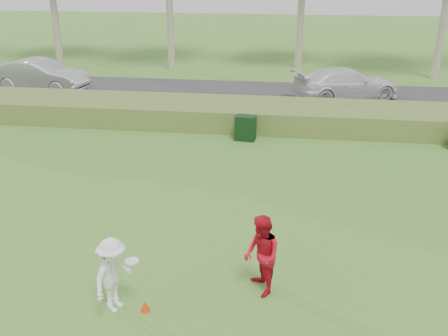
# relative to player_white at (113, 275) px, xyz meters

# --- Properties ---
(ground) EXTENTS (120.00, 120.00, 0.00)m
(ground) POSITION_rel_player_white_xyz_m (1.56, 0.45, -0.79)
(ground) COLOR #3D7326
(ground) RESTS_ON ground
(reed_strip) EXTENTS (80.00, 3.00, 0.90)m
(reed_strip) POSITION_rel_player_white_xyz_m (1.56, 12.45, -0.34)
(reed_strip) COLOR #4F6A2A
(reed_strip) RESTS_ON ground
(park_road) EXTENTS (80.00, 6.00, 0.06)m
(park_road) POSITION_rel_player_white_xyz_m (1.56, 17.45, -0.76)
(park_road) COLOR #2D2D2D
(park_road) RESTS_ON ground
(player_white) EXTENTS (0.97, 1.15, 1.58)m
(player_white) POSITION_rel_player_white_xyz_m (0.00, 0.00, 0.00)
(player_white) COLOR white
(player_white) RESTS_ON ground
(player_red) EXTENTS (0.94, 1.04, 1.75)m
(player_red) POSITION_rel_player_white_xyz_m (2.82, 0.95, 0.08)
(player_red) COLOR #B50F20
(player_red) RESTS_ON ground
(cone_orange) EXTENTS (0.20, 0.20, 0.22)m
(cone_orange) POSITION_rel_player_white_xyz_m (0.60, 0.00, -0.68)
(cone_orange) COLOR red
(cone_orange) RESTS_ON ground
(utility_cabinet) EXTENTS (0.82, 0.56, 0.97)m
(utility_cabinet) POSITION_rel_player_white_xyz_m (1.57, 10.48, -0.30)
(utility_cabinet) COLOR black
(utility_cabinet) RESTS_ON ground
(car_mid) EXTENTS (5.19, 2.49, 1.64)m
(car_mid) POSITION_rel_player_white_xyz_m (-9.83, 16.65, 0.09)
(car_mid) COLOR #BABBBF
(car_mid) RESTS_ON park_road
(car_right) EXTENTS (5.69, 3.98, 1.53)m
(car_right) POSITION_rel_player_white_xyz_m (5.88, 17.18, 0.04)
(car_right) COLOR silver
(car_right) RESTS_ON park_road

